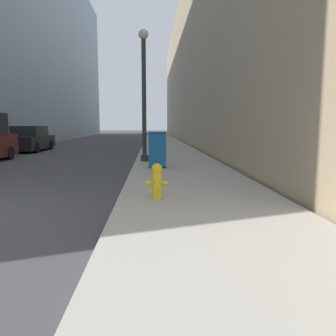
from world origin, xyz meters
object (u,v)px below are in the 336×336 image
Objects in this scene: fire_hydrant at (157,180)px; lamppost at (144,91)px; parked_sedan_near at (30,140)px; trash_bin at (157,149)px.

fire_hydrant is 7.40m from lamppost.
lamppost is 10.75m from parked_sedan_near.
trash_bin is 0.27× the size of parked_sedan_near.
trash_bin is at bearing -76.27° from lamppost.
lamppost is (-0.40, 6.98, 2.44)m from fire_hydrant.
lamppost is at bearing 93.31° from fire_hydrant.
trash_bin is (0.09, 4.97, 0.26)m from fire_hydrant.
trash_bin is 0.24× the size of lamppost.
trash_bin is 12.34m from parked_sedan_near.
parked_sedan_near reaches higher than fire_hydrant.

